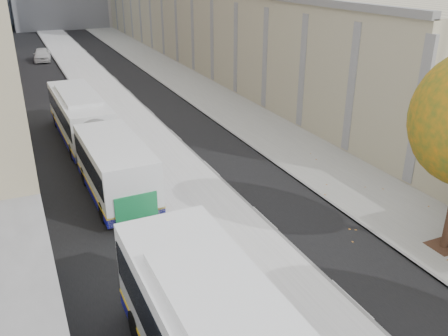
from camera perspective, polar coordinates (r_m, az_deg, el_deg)
bus_platform at (r=35.07m, az=-12.00°, el=6.02°), size 4.25×150.00×0.15m
sidewalk at (r=37.48m, az=0.07°, el=7.59°), size 4.75×150.00×0.08m
building_tan at (r=67.47m, az=-1.33°, el=18.09°), size 18.00×92.00×8.00m
bus_far at (r=27.31m, az=-15.53°, el=3.93°), size 2.95×17.03×2.83m
distant_car at (r=58.95m, az=-21.05°, el=12.62°), size 2.21×4.48×1.47m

